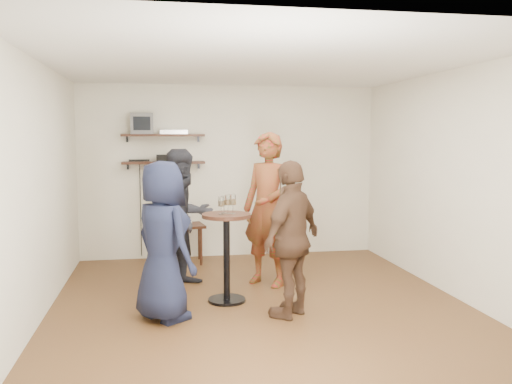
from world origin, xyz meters
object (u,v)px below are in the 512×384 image
(person_dark, at_px, (184,218))
(person_navy, at_px, (163,241))
(drinks_table, at_px, (227,245))
(crt_monitor, at_px, (142,124))
(person_brown, at_px, (292,239))
(person_plaid, at_px, (268,209))
(side_table, at_px, (187,231))
(radio, at_px, (164,158))
(dvd_deck, at_px, (174,132))

(person_dark, bearing_deg, person_navy, -133.36)
(drinks_table, bearing_deg, crt_monitor, 113.45)
(person_brown, bearing_deg, drinks_table, -90.00)
(drinks_table, xyz_separation_m, person_plaid, (0.59, 0.60, 0.31))
(side_table, xyz_separation_m, drinks_table, (0.34, -1.94, 0.16))
(person_navy, bearing_deg, side_table, -42.81)
(radio, bearing_deg, person_plaid, -52.13)
(side_table, bearing_deg, person_navy, -98.37)
(crt_monitor, xyz_separation_m, side_table, (0.61, -0.25, -1.55))
(radio, bearing_deg, crt_monitor, 180.00)
(person_navy, bearing_deg, radio, -35.45)
(dvd_deck, xyz_separation_m, person_dark, (0.07, -1.48, -1.05))
(drinks_table, height_order, person_brown, person_brown)
(dvd_deck, height_order, person_brown, dvd_deck)
(person_navy, bearing_deg, person_brown, -129.69)
(person_plaid, bearing_deg, person_navy, -95.64)
(person_plaid, bearing_deg, side_table, 169.02)
(dvd_deck, distance_m, person_navy, 2.90)
(crt_monitor, xyz_separation_m, radio, (0.30, 0.00, -0.50))
(dvd_deck, bearing_deg, crt_monitor, 180.00)
(side_table, distance_m, person_dark, 1.28)
(side_table, xyz_separation_m, person_dark, (-0.10, -1.22, 0.37))
(crt_monitor, relative_size, side_table, 0.57)
(radio, bearing_deg, person_navy, -91.00)
(crt_monitor, relative_size, person_dark, 0.19)
(dvd_deck, height_order, side_table, dvd_deck)
(side_table, height_order, person_brown, person_brown)
(crt_monitor, relative_size, person_plaid, 0.17)
(side_table, bearing_deg, person_brown, -69.75)
(dvd_deck, bearing_deg, side_table, -57.11)
(drinks_table, bearing_deg, person_plaid, 45.72)
(dvd_deck, relative_size, person_dark, 0.24)
(crt_monitor, distance_m, drinks_table, 2.77)
(crt_monitor, bearing_deg, radio, 0.00)
(radio, xyz_separation_m, person_brown, (1.25, -2.79, -0.72))
(radio, distance_m, person_dark, 1.64)
(radio, distance_m, person_plaid, 2.10)
(person_dark, bearing_deg, drinks_table, -90.00)
(side_table, height_order, drinks_table, drinks_table)
(dvd_deck, bearing_deg, person_navy, -94.12)
(crt_monitor, relative_size, person_brown, 0.20)
(radio, distance_m, person_brown, 3.14)
(radio, relative_size, person_navy, 0.14)
(side_table, height_order, person_navy, person_navy)
(dvd_deck, xyz_separation_m, person_brown, (1.10, -2.79, -1.10))
(radio, relative_size, side_table, 0.39)
(crt_monitor, height_order, side_table, crt_monitor)
(drinks_table, relative_size, person_brown, 0.62)
(dvd_deck, xyz_separation_m, person_plaid, (1.09, -1.59, -0.95))
(radio, relative_size, person_plaid, 0.12)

